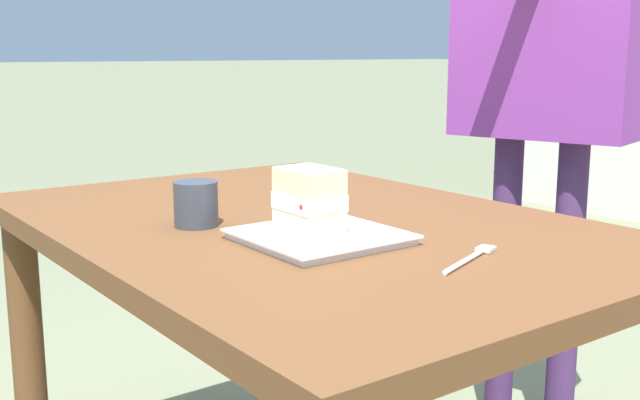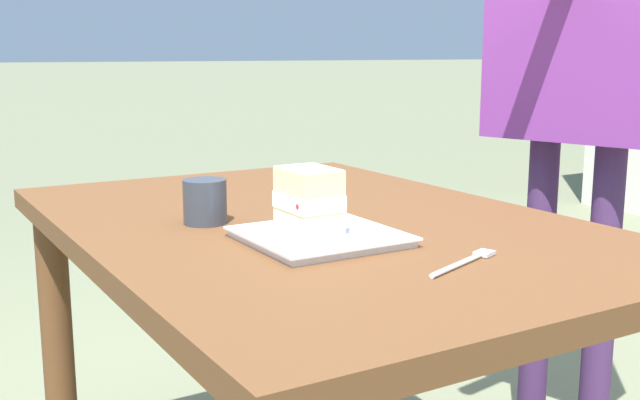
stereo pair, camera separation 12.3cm
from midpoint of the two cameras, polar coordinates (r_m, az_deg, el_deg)
The scene contains 6 objects.
patio_table at distance 1.44m, azimuth -3.56°, elevation -5.73°, with size 1.23×0.84×0.73m.
dessert_plate at distance 1.24m, azimuth -2.84°, elevation -2.76°, with size 0.23×0.23×0.02m.
cake_slice at distance 1.23m, azimuth -3.68°, elevation -0.09°, with size 0.10×0.08×0.11m.
dessert_fork at distance 1.15m, azimuth 8.14°, elevation -4.23°, with size 0.08×0.16×0.01m.
coffee_cup at distance 1.38m, azimuth -11.69°, elevation -0.26°, with size 0.08×0.08×0.08m.
diner_person at distance 1.99m, azimuth 14.70°, elevation 12.00°, with size 0.48×0.61×1.61m.
Camera 1 is at (-1.12, 0.80, 1.03)m, focal length 43.37 mm.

